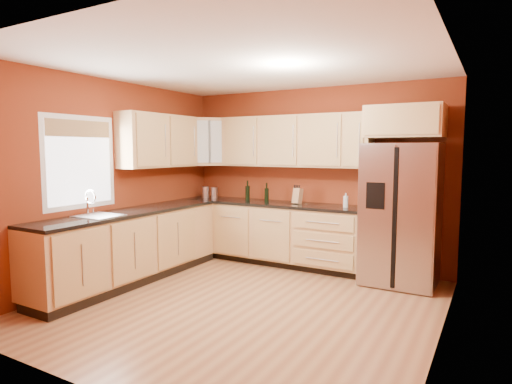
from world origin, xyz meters
TOP-DOWN VIEW (x-y plane):
  - floor at (0.00, 0.00)m, footprint 4.00×4.00m
  - ceiling at (0.00, 0.00)m, footprint 4.00×4.00m
  - wall_back at (0.00, 2.00)m, footprint 4.00×0.04m
  - wall_front at (0.00, -2.00)m, footprint 4.00×0.04m
  - wall_left at (-2.00, 0.00)m, footprint 0.04×4.00m
  - wall_right at (2.00, 0.00)m, footprint 0.04×4.00m
  - base_cabinets_back at (-0.55, 1.70)m, footprint 2.90×0.60m
  - base_cabinets_left at (-1.70, 0.00)m, footprint 0.60×2.80m
  - countertop_back at (-0.55, 1.69)m, footprint 2.90×0.62m
  - countertop_left at (-1.69, 0.00)m, footprint 0.62×2.80m
  - upper_cabinets_back at (-0.25, 1.83)m, footprint 2.30×0.33m
  - upper_cabinets_left at (-1.83, 0.72)m, footprint 0.33×1.35m
  - corner_upper_cabinet at (-1.67, 1.67)m, footprint 0.67×0.67m
  - over_fridge_cabinet at (1.35, 1.70)m, footprint 0.92×0.60m
  - refrigerator at (1.35, 1.62)m, footprint 0.90×0.75m
  - window at (-1.98, -0.50)m, footprint 0.03×0.90m
  - sink_faucet at (-1.69, -0.50)m, footprint 0.50×0.42m
  - canister_left at (-1.72, 1.66)m, footprint 0.12×0.12m
  - canister_right at (-1.58, 1.72)m, footprint 0.11×0.11m
  - wine_bottle_a at (-0.60, 1.68)m, footprint 0.07×0.07m
  - wine_bottle_b at (-0.97, 1.74)m, footprint 0.07×0.07m
  - knife_block at (-0.12, 1.73)m, footprint 0.13×0.12m
  - soap_dispenser at (0.61, 1.67)m, footprint 0.08×0.08m

SIDE VIEW (x-z plane):
  - floor at x=0.00m, z-range 0.00..0.00m
  - base_cabinets_back at x=-0.55m, z-range 0.00..0.88m
  - base_cabinets_left at x=-1.70m, z-range 0.00..0.88m
  - refrigerator at x=1.35m, z-range 0.00..1.78m
  - countertop_back at x=-0.55m, z-range 0.88..0.92m
  - countertop_left at x=-1.69m, z-range 0.88..0.92m
  - canister_right at x=-1.58m, z-range 0.92..1.10m
  - canister_left at x=-1.72m, z-range 0.92..1.11m
  - soap_dispenser at x=0.61m, z-range 0.92..1.12m
  - knife_block at x=-0.12m, z-range 0.92..1.14m
  - wine_bottle_a at x=-0.60m, z-range 0.92..1.21m
  - sink_faucet at x=-1.69m, z-range 0.92..1.22m
  - wine_bottle_b at x=-0.97m, z-range 0.92..1.23m
  - wall_back at x=0.00m, z-range 0.00..2.60m
  - wall_front at x=0.00m, z-range 0.00..2.60m
  - wall_left at x=-2.00m, z-range 0.00..2.60m
  - wall_right at x=2.00m, z-range 0.00..2.60m
  - window at x=-1.98m, z-range 1.05..2.05m
  - upper_cabinets_back at x=-0.25m, z-range 1.45..2.20m
  - upper_cabinets_left at x=-1.83m, z-range 1.45..2.20m
  - corner_upper_cabinet at x=-1.67m, z-range 1.45..2.20m
  - over_fridge_cabinet at x=1.35m, z-range 1.85..2.25m
  - ceiling at x=0.00m, z-range 2.60..2.60m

